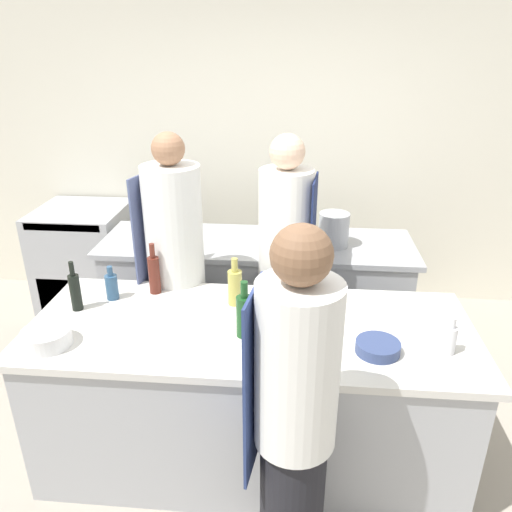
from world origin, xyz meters
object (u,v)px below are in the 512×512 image
object	(u,v)px
bottle_olive_oil	(450,339)
bottle_wine	(235,286)
bowl_mixing_large	(378,347)
bottle_cooking_oil	(244,315)
bottle_water	(75,291)
stockpot	(334,230)
bottle_sauce	(154,273)
oven_range	(86,258)
bowl_ceramic_blue	(290,344)
chef_at_prep_near	(294,423)
chef_at_pass_far	(176,275)
bowl_prep_small	(47,337)
chef_at_stove	(285,264)
bottle_vinegar	(112,286)

from	to	relation	value
bottle_olive_oil	bottle_wine	bearing A→B (deg)	160.17
bowl_mixing_large	bottle_cooking_oil	bearing A→B (deg)	171.95
bottle_cooking_oil	bottle_water	size ratio (longest dim) A/B	1.05
bowl_mixing_large	stockpot	world-z (taller)	stockpot
bowl_mixing_large	bottle_sauce	bearing A→B (deg)	157.46
oven_range	bottle_sauce	world-z (taller)	bottle_sauce
bottle_water	stockpot	bearing A→B (deg)	36.03
bottle_sauce	oven_range	bearing A→B (deg)	127.55
bowl_mixing_large	bowl_ceramic_blue	size ratio (longest dim) A/B	1.00
chef_at_prep_near	bowl_ceramic_blue	xyz separation A→B (m)	(-0.03, 0.49, 0.05)
chef_at_pass_far	bottle_sauce	size ratio (longest dim) A/B	5.74
bottle_water	bowl_prep_small	size ratio (longest dim) A/B	1.23
bowl_ceramic_blue	bowl_mixing_large	bearing A→B (deg)	2.56
bottle_olive_oil	bowl_mixing_large	bearing A→B (deg)	-175.58
stockpot	bottle_olive_oil	bearing A→B (deg)	-69.90
oven_range	bowl_prep_small	distance (m)	2.15
chef_at_stove	chef_at_pass_far	xyz separation A→B (m)	(-0.68, -0.28, 0.02)
bottle_cooking_oil	bowl_prep_small	bearing A→B (deg)	-169.67
bottle_wine	bottle_water	distance (m)	0.89
bottle_vinegar	bottle_water	bearing A→B (deg)	-137.36
bottle_olive_oil	bowl_prep_small	bearing A→B (deg)	-176.83
bottle_sauce	bowl_mixing_large	size ratio (longest dim) A/B	1.45
bottle_vinegar	bowl_ceramic_blue	size ratio (longest dim) A/B	0.95
bottle_vinegar	bowl_prep_small	bearing A→B (deg)	-106.95
chef_at_pass_far	bottle_sauce	distance (m)	0.24
bottle_wine	stockpot	xyz separation A→B (m)	(0.61, 0.93, 0.01)
oven_range	bottle_wine	distance (m)	2.22
bottle_sauce	bottle_olive_oil	bearing A→B (deg)	-17.18
stockpot	oven_range	bearing A→B (deg)	165.82
bottle_olive_oil	bottle_sauce	bearing A→B (deg)	162.82
chef_at_prep_near	bottle_olive_oil	bearing A→B (deg)	-46.33
bottle_olive_oil	bowl_prep_small	world-z (taller)	bottle_olive_oil
bowl_ceramic_blue	bottle_sauce	bearing A→B (deg)	146.89
chef_at_prep_near	oven_range	bearing A→B (deg)	46.27
bowl_mixing_large	bottle_vinegar	bearing A→B (deg)	164.15
bottle_vinegar	bottle_sauce	xyz separation A→B (m)	(0.23, 0.10, 0.04)
bottle_olive_oil	bottle_water	xyz separation A→B (m)	(-1.97, 0.25, 0.04)
bottle_cooking_oil	bowl_ceramic_blue	distance (m)	0.28
stockpot	bottle_sauce	bearing A→B (deg)	-142.72
chef_at_stove	chef_at_pass_far	world-z (taller)	chef_at_pass_far
stockpot	chef_at_stove	bearing A→B (deg)	-133.42
chef_at_pass_far	bottle_vinegar	world-z (taller)	chef_at_pass_far
bowl_prep_small	bottle_wine	bearing A→B (deg)	29.86
bottle_olive_oil	bowl_ceramic_blue	size ratio (longest dim) A/B	0.90
bottle_vinegar	bowl_mixing_large	bearing A→B (deg)	-15.85
bottle_cooking_oil	bottle_wine	bearing A→B (deg)	105.48
bottle_sauce	stockpot	size ratio (longest dim) A/B	1.27
bottle_water	bottle_vinegar	bearing A→B (deg)	42.64
bottle_cooking_oil	stockpot	bearing A→B (deg)	67.78
chef_at_prep_near	chef_at_pass_far	bearing A→B (deg)	39.95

